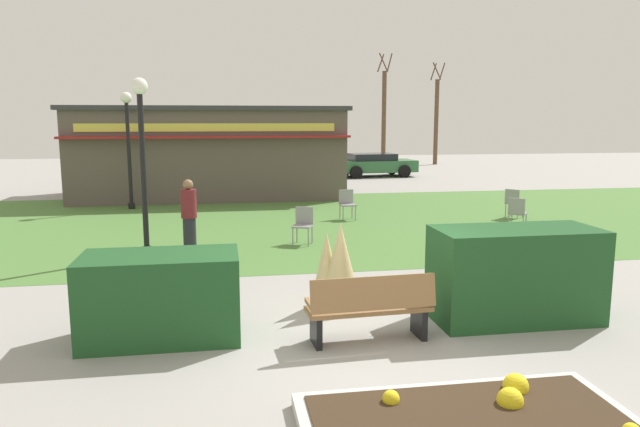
# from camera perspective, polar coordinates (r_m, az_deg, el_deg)

# --- Properties ---
(ground_plane) EXTENTS (80.00, 80.00, 0.00)m
(ground_plane) POSITION_cam_1_polar(r_m,az_deg,el_deg) (8.06, 4.32, -12.56)
(ground_plane) COLOR #999691
(lawn_patch) EXTENTS (36.00, 12.00, 0.01)m
(lawn_patch) POSITION_cam_1_polar(r_m,az_deg,el_deg) (17.32, -3.31, -0.74)
(lawn_patch) COLOR #4C7A38
(lawn_patch) RESTS_ON ground_plane
(park_bench) EXTENTS (1.73, 0.62, 0.95)m
(park_bench) POSITION_cam_1_polar(r_m,az_deg,el_deg) (7.98, 4.90, -9.12)
(park_bench) COLOR olive
(park_bench) RESTS_ON ground_plane
(hedge_left) EXTENTS (2.10, 1.10, 1.18)m
(hedge_left) POSITION_cam_1_polar(r_m,az_deg,el_deg) (8.34, -15.17, -7.82)
(hedge_left) COLOR #1E4C23
(hedge_left) RESTS_ON ground_plane
(hedge_right) EXTENTS (2.42, 1.10, 1.39)m
(hedge_right) POSITION_cam_1_polar(r_m,az_deg,el_deg) (9.24, 18.41, -5.64)
(hedge_right) COLOR #1E4C23
(hedge_right) RESTS_ON ground_plane
(ornamental_grass_behind_left) EXTENTS (0.71, 0.71, 1.39)m
(ornamental_grass_behind_left) POSITION_cam_1_polar(r_m,az_deg,el_deg) (9.20, 2.00, -5.22)
(ornamental_grass_behind_left) COLOR #D1BC7F
(ornamental_grass_behind_left) RESTS_ON ground_plane
(ornamental_grass_behind_right) EXTENTS (0.77, 0.77, 1.19)m
(ornamental_grass_behind_right) POSITION_cam_1_polar(r_m,az_deg,el_deg) (9.46, 13.24, -5.69)
(ornamental_grass_behind_right) COLOR #D1BC7F
(ornamental_grass_behind_right) RESTS_ON ground_plane
(ornamental_grass_behind_center) EXTENTS (0.56, 0.56, 1.23)m
(ornamental_grass_behind_center) POSITION_cam_1_polar(r_m,az_deg,el_deg) (9.34, 0.66, -5.52)
(ornamental_grass_behind_center) COLOR #D1BC7F
(ornamental_grass_behind_center) RESTS_ON ground_plane
(lamppost_mid) EXTENTS (0.36, 0.36, 3.85)m
(lamppost_mid) POSITION_cam_1_polar(r_m,az_deg,el_deg) (13.23, -16.89, 6.42)
(lamppost_mid) COLOR black
(lamppost_mid) RESTS_ON ground_plane
(lamppost_far) EXTENTS (0.36, 0.36, 3.85)m
(lamppost_far) POSITION_cam_1_polar(r_m,az_deg,el_deg) (20.45, -18.13, 7.20)
(lamppost_far) COLOR black
(lamppost_far) RESTS_ON ground_plane
(trash_bin) EXTENTS (0.52, 0.52, 0.95)m
(trash_bin) POSITION_cam_1_polar(r_m,az_deg,el_deg) (9.92, 18.86, -5.99)
(trash_bin) COLOR #2D4233
(trash_bin) RESTS_ON ground_plane
(food_kiosk) EXTENTS (10.19, 5.37, 3.44)m
(food_kiosk) POSITION_cam_1_polar(r_m,az_deg,el_deg) (23.44, -10.59, 5.95)
(food_kiosk) COLOR #594C47
(food_kiosk) RESTS_ON ground_plane
(cafe_chair_west) EXTENTS (0.57, 0.57, 0.89)m
(cafe_chair_west) POSITION_cam_1_polar(r_m,az_deg,el_deg) (14.10, -1.62, -0.86)
(cafe_chair_west) COLOR gray
(cafe_chair_west) RESTS_ON ground_plane
(cafe_chair_east) EXTENTS (0.46, 0.46, 0.89)m
(cafe_chair_east) POSITION_cam_1_polar(r_m,az_deg,el_deg) (17.57, 2.63, 1.13)
(cafe_chair_east) COLOR gray
(cafe_chair_east) RESTS_ON ground_plane
(cafe_chair_center) EXTENTS (0.62, 0.62, 0.89)m
(cafe_chair_center) POSITION_cam_1_polar(r_m,az_deg,el_deg) (18.71, 18.26, 1.17)
(cafe_chair_center) COLOR gray
(cafe_chair_center) RESTS_ON ground_plane
(cafe_chair_north) EXTENTS (0.62, 0.62, 0.89)m
(cafe_chair_north) POSITION_cam_1_polar(r_m,az_deg,el_deg) (16.69, 18.59, 0.23)
(cafe_chair_north) COLOR gray
(cafe_chair_north) RESTS_ON ground_plane
(person_strolling) EXTENTS (0.34, 0.34, 1.69)m
(person_strolling) POSITION_cam_1_polar(r_m,az_deg,el_deg) (13.12, -12.59, -0.36)
(person_strolling) COLOR #23232D
(person_strolling) RESTS_ON ground_plane
(parked_car_west_slot) EXTENTS (4.31, 2.28, 1.20)m
(parked_car_west_slot) POSITION_cam_1_polar(r_m,az_deg,el_deg) (30.02, -13.76, 4.44)
(parked_car_west_slot) COLOR black
(parked_car_west_slot) RESTS_ON ground_plane
(parked_car_center_slot) EXTENTS (4.20, 2.06, 1.20)m
(parked_car_center_slot) POSITION_cam_1_polar(r_m,az_deg,el_deg) (30.10, -3.48, 4.70)
(parked_car_center_slot) COLOR navy
(parked_car_center_slot) RESTS_ON ground_plane
(parked_car_east_slot) EXTENTS (4.33, 2.31, 1.20)m
(parked_car_east_slot) POSITION_cam_1_polar(r_m,az_deg,el_deg) (30.94, 5.26, 4.80)
(parked_car_east_slot) COLOR #2D6638
(parked_car_east_slot) RESTS_ON ground_plane
(tree_left_bg) EXTENTS (0.91, 0.96, 6.97)m
(tree_left_bg) POSITION_cam_1_polar(r_m,az_deg,el_deg) (37.40, 6.22, 9.32)
(tree_left_bg) COLOR brown
(tree_left_bg) RESTS_ON ground_plane
(tree_right_bg) EXTENTS (0.91, 0.96, 6.58)m
(tree_right_bg) POSITION_cam_1_polar(r_m,az_deg,el_deg) (39.76, 11.22, 8.92)
(tree_right_bg) COLOR brown
(tree_right_bg) RESTS_ON ground_plane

